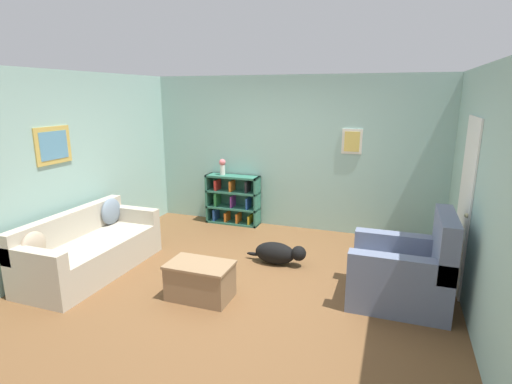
{
  "coord_description": "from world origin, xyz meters",
  "views": [
    {
      "loc": [
        1.69,
        -4.35,
        2.3
      ],
      "look_at": [
        0.0,
        0.4,
        1.05
      ],
      "focal_mm": 28.0,
      "sensor_mm": 36.0,
      "label": 1
    }
  ],
  "objects_px": {
    "vase": "(222,166)",
    "bookshelf": "(233,200)",
    "dog": "(278,253)",
    "couch": "(90,250)",
    "recliner_chair": "(405,272)",
    "coffee_table": "(200,280)"
  },
  "relations": [
    {
      "from": "couch",
      "to": "vase",
      "type": "height_order",
      "value": "vase"
    },
    {
      "from": "couch",
      "to": "bookshelf",
      "type": "relative_size",
      "value": 1.99
    },
    {
      "from": "bookshelf",
      "to": "coffee_table",
      "type": "bearing_deg",
      "value": -75.15
    },
    {
      "from": "couch",
      "to": "recliner_chair",
      "type": "relative_size",
      "value": 1.8
    },
    {
      "from": "recliner_chair",
      "to": "coffee_table",
      "type": "bearing_deg",
      "value": -162.71
    },
    {
      "from": "vase",
      "to": "bookshelf",
      "type": "bearing_deg",
      "value": 6.56
    },
    {
      "from": "dog",
      "to": "vase",
      "type": "bearing_deg",
      "value": 135.56
    },
    {
      "from": "coffee_table",
      "to": "vase",
      "type": "xyz_separation_m",
      "value": [
        -0.89,
        2.65,
        0.82
      ]
    },
    {
      "from": "bookshelf",
      "to": "dog",
      "type": "relative_size",
      "value": 1.11
    },
    {
      "from": "dog",
      "to": "couch",
      "type": "bearing_deg",
      "value": -155.32
    },
    {
      "from": "bookshelf",
      "to": "coffee_table",
      "type": "xyz_separation_m",
      "value": [
        0.71,
        -2.67,
        -0.21
      ]
    },
    {
      "from": "couch",
      "to": "dog",
      "type": "relative_size",
      "value": 2.21
    },
    {
      "from": "coffee_table",
      "to": "dog",
      "type": "distance_m",
      "value": 1.34
    },
    {
      "from": "recliner_chair",
      "to": "dog",
      "type": "bearing_deg",
      "value": 162.25
    },
    {
      "from": "bookshelf",
      "to": "recliner_chair",
      "type": "distance_m",
      "value": 3.53
    },
    {
      "from": "coffee_table",
      "to": "couch",
      "type": "bearing_deg",
      "value": 174.68
    },
    {
      "from": "couch",
      "to": "recliner_chair",
      "type": "height_order",
      "value": "recliner_chair"
    },
    {
      "from": "dog",
      "to": "vase",
      "type": "relative_size",
      "value": 3.04
    },
    {
      "from": "coffee_table",
      "to": "dog",
      "type": "bearing_deg",
      "value": 64.37
    },
    {
      "from": "bookshelf",
      "to": "vase",
      "type": "distance_m",
      "value": 0.64
    },
    {
      "from": "bookshelf",
      "to": "recliner_chair",
      "type": "xyz_separation_m",
      "value": [
        2.91,
        -1.99,
        -0.07
      ]
    },
    {
      "from": "recliner_chair",
      "to": "vase",
      "type": "height_order",
      "value": "vase"
    }
  ]
}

